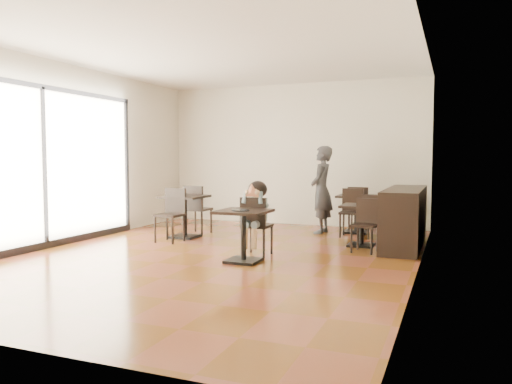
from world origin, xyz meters
The scene contains 22 objects.
floor centered at (0.00, 0.00, 0.00)m, with size 6.00×8.00×0.01m, color brown.
ceiling centered at (0.00, 0.00, 3.20)m, with size 6.00×8.00×0.01m, color silver.
wall_back centered at (0.00, 4.00, 1.60)m, with size 6.00×0.01×3.20m, color beige.
wall_left centered at (-3.00, 0.00, 1.60)m, with size 0.01×8.00×3.20m, color beige.
wall_right centered at (3.00, 0.00, 1.60)m, with size 0.01×8.00×3.20m, color beige.
storefront_window centered at (-2.97, -0.50, 1.40)m, with size 0.04×4.50×2.60m, color white.
child_table centered at (0.58, -0.28, 0.38)m, with size 0.73×0.73×0.77m, color black, non-canonical shape.
child_chair centered at (0.58, 0.27, 0.46)m, with size 0.41×0.41×0.92m, color black, non-canonical shape.
child centered at (0.58, 0.27, 0.58)m, with size 0.41×0.58×1.16m, color gray, non-canonical shape.
plate centered at (0.58, -0.38, 0.78)m, with size 0.26×0.26×0.02m, color black.
pizza_slice centered at (0.58, 0.08, 1.01)m, with size 0.27×0.21×0.06m, color tan, non-canonical shape.
adult_patron centered at (0.95, 2.88, 0.88)m, with size 0.64×0.42×1.76m, color #36373B.
cafe_table_mid centered at (1.96, 1.70, 0.36)m, with size 0.68×0.68×0.72m, color black, non-canonical shape.
cafe_table_left centered at (-1.35, 1.38, 0.40)m, with size 0.76×0.76×0.81m, color black, non-canonical shape.
cafe_table_back centered at (1.60, 3.18, 0.39)m, with size 0.73×0.73×0.77m, color black, non-canonical shape.
chair_mid_a centered at (2.11, 2.25, 0.43)m, with size 0.39×0.39×0.86m, color black, non-canonical shape.
chair_mid_b centered at (2.11, 1.15, 0.43)m, with size 0.39×0.39×0.86m, color black, non-canonical shape.
chair_left_a centered at (-1.35, 1.93, 0.49)m, with size 0.44×0.44×0.97m, color black, non-canonical shape.
chair_left_b centered at (-1.35, 0.83, 0.49)m, with size 0.44×0.44×0.97m, color black, non-canonical shape.
chair_back_a centered at (1.60, 3.50, 0.46)m, with size 0.42×0.42×0.93m, color black, non-canonical shape.
chair_back_b centered at (1.60, 2.63, 0.46)m, with size 0.42×0.42×0.93m, color black, non-canonical shape.
service_counter centered at (2.65, 2.00, 0.50)m, with size 0.60×2.40×1.00m, color black.
Camera 1 is at (3.42, -6.93, 1.54)m, focal length 35.00 mm.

